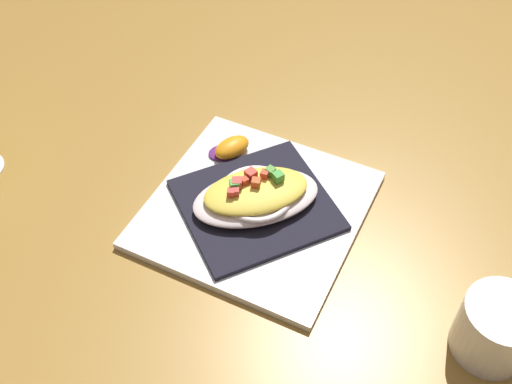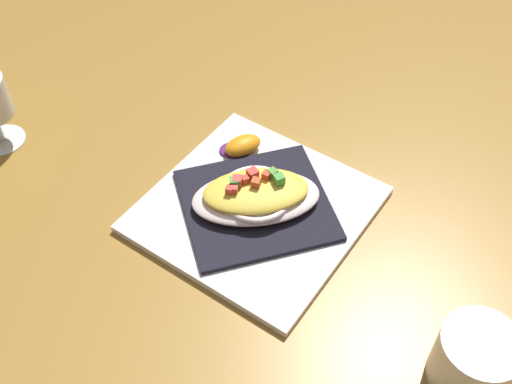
{
  "view_description": "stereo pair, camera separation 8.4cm",
  "coord_description": "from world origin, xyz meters",
  "px_view_note": "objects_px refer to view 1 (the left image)",
  "views": [
    {
      "loc": [
        -0.16,
        0.53,
        0.67
      ],
      "look_at": [
        0.0,
        0.0,
        0.04
      ],
      "focal_mm": 43.47,
      "sensor_mm": 36.0,
      "label": 1
    },
    {
      "loc": [
        -0.24,
        0.5,
        0.67
      ],
      "look_at": [
        0.0,
        0.0,
        0.04
      ],
      "focal_mm": 43.47,
      "sensor_mm": 36.0,
      "label": 2
    }
  ],
  "objects_px": {
    "gratin_dish": "(256,194)",
    "orange_garnish": "(231,148)",
    "square_plate": "(256,209)",
    "coffee_mug": "(496,330)"
  },
  "relations": [
    {
      "from": "coffee_mug",
      "to": "orange_garnish",
      "type": "bearing_deg",
      "value": -27.83
    },
    {
      "from": "square_plate",
      "to": "coffee_mug",
      "type": "bearing_deg",
      "value": 160.09
    },
    {
      "from": "square_plate",
      "to": "orange_garnish",
      "type": "distance_m",
      "value": 0.11
    },
    {
      "from": "square_plate",
      "to": "orange_garnish",
      "type": "relative_size",
      "value": 4.01
    },
    {
      "from": "square_plate",
      "to": "coffee_mug",
      "type": "distance_m",
      "value": 0.34
    },
    {
      "from": "square_plate",
      "to": "coffee_mug",
      "type": "height_order",
      "value": "coffee_mug"
    },
    {
      "from": "square_plate",
      "to": "orange_garnish",
      "type": "bearing_deg",
      "value": -53.02
    },
    {
      "from": "gratin_dish",
      "to": "orange_garnish",
      "type": "bearing_deg",
      "value": -53.06
    },
    {
      "from": "coffee_mug",
      "to": "gratin_dish",
      "type": "bearing_deg",
      "value": -19.91
    },
    {
      "from": "square_plate",
      "to": "coffee_mug",
      "type": "xyz_separation_m",
      "value": [
        -0.32,
        0.12,
        0.03
      ]
    }
  ]
}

